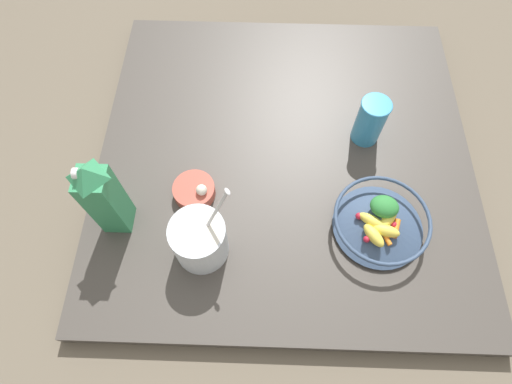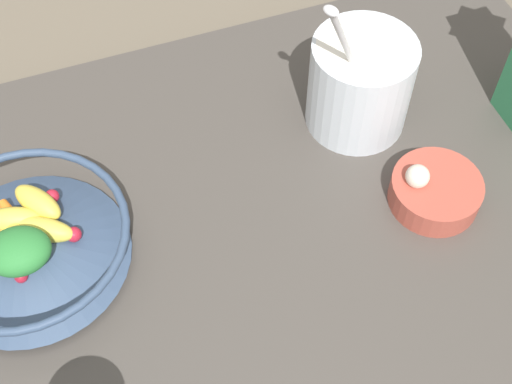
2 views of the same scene
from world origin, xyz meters
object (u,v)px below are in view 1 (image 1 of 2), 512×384
(yogurt_tub, at_px, (199,239))
(drinking_cup, at_px, (370,120))
(fruit_bowl, at_px, (380,222))
(garlic_bowl, at_px, (195,191))
(milk_carton, at_px, (104,197))

(yogurt_tub, distance_m, drinking_cup, 0.57)
(fruit_bowl, bearing_deg, garlic_bowl, -99.80)
(fruit_bowl, distance_m, drinking_cup, 0.29)
(drinking_cup, relative_size, garlic_bowl, 1.30)
(milk_carton, xyz_separation_m, drinking_cup, (-0.29, 0.67, -0.06))
(fruit_bowl, distance_m, milk_carton, 0.68)
(milk_carton, bearing_deg, drinking_cup, 113.42)
(milk_carton, bearing_deg, garlic_bowl, 113.57)
(fruit_bowl, xyz_separation_m, drinking_cup, (-0.29, -0.01, 0.04))
(fruit_bowl, xyz_separation_m, milk_carton, (-0.00, -0.67, 0.10))
(drinking_cup, bearing_deg, garlic_bowl, -66.64)
(fruit_bowl, height_order, drinking_cup, drinking_cup)
(drinking_cup, bearing_deg, fruit_bowl, 1.22)
(fruit_bowl, height_order, yogurt_tub, yogurt_tub)
(drinking_cup, distance_m, garlic_bowl, 0.52)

